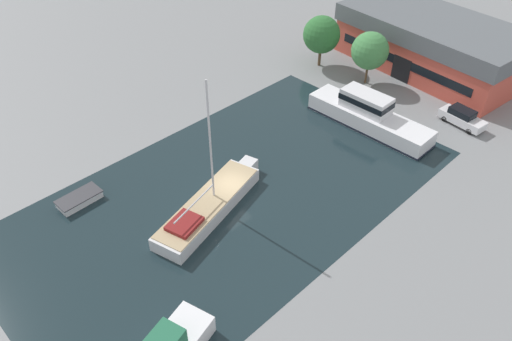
% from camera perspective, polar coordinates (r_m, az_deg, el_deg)
% --- Properties ---
extents(ground_plane, '(440.00, 440.00, 0.00)m').
position_cam_1_polar(ground_plane, '(41.73, -2.80, -2.80)').
color(ground_plane, gray).
extents(water_canal, '(21.26, 38.08, 0.01)m').
position_cam_1_polar(water_canal, '(41.73, -2.80, -2.80)').
color(water_canal, '#19282D').
rests_on(water_canal, ground).
extents(warehouse_building, '(22.28, 12.80, 5.93)m').
position_cam_1_polar(warehouse_building, '(62.89, 19.49, 13.54)').
color(warehouse_building, '#C64C3D').
rests_on(warehouse_building, ground).
extents(quay_tree_near_building, '(4.10, 4.10, 5.94)m').
position_cam_1_polar(quay_tree_near_building, '(57.04, 12.89, 13.20)').
color(quay_tree_near_building, brown).
rests_on(quay_tree_near_building, ground).
extents(quay_tree_by_water, '(4.30, 4.30, 6.02)m').
position_cam_1_polar(quay_tree_by_water, '(60.06, 7.50, 15.15)').
color(quay_tree_by_water, brown).
rests_on(quay_tree_by_water, ground).
extents(parked_car, '(4.74, 2.26, 1.73)m').
position_cam_1_polar(parked_car, '(53.64, 22.50, 5.63)').
color(parked_car, silver).
rests_on(parked_car, ground).
extents(sailboat_moored, '(5.62, 12.44, 11.55)m').
position_cam_1_polar(sailboat_moored, '(39.93, -5.33, -3.95)').
color(sailboat_moored, silver).
rests_on(sailboat_moored, water_canal).
extents(motor_cruiser, '(13.04, 3.34, 3.47)m').
position_cam_1_polar(motor_cruiser, '(50.43, 12.71, 6.19)').
color(motor_cruiser, white).
rests_on(motor_cruiser, water_canal).
extents(small_dinghy, '(1.89, 3.63, 0.66)m').
position_cam_1_polar(small_dinghy, '(43.28, -19.54, -3.09)').
color(small_dinghy, silver).
rests_on(small_dinghy, water_canal).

